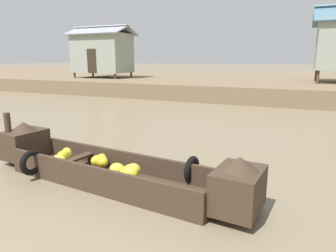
% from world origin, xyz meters
% --- Properties ---
extents(ground_plane, '(300.00, 300.00, 0.00)m').
position_xyz_m(ground_plane, '(0.00, 10.00, 0.00)').
color(ground_plane, '#7A6B51').
extents(riverbank_strip, '(160.00, 20.00, 0.93)m').
position_xyz_m(riverbank_strip, '(0.00, 26.27, 0.47)').
color(riverbank_strip, '#756047').
rests_on(riverbank_strip, ground).
extents(banana_boat, '(5.78, 1.49, 0.96)m').
position_xyz_m(banana_boat, '(0.75, 5.11, 0.33)').
color(banana_boat, '#3D2D21').
rests_on(banana_boat, ground).
extents(stilt_house_left, '(4.93, 3.21, 3.99)m').
position_xyz_m(stilt_house_left, '(-10.60, 20.68, 2.90)').
color(stilt_house_left, '#4C3826').
rests_on(stilt_house_left, riverbank_strip).
extents(mooring_post, '(0.14, 0.14, 1.20)m').
position_xyz_m(mooring_post, '(-1.94, 5.13, 0.60)').
color(mooring_post, '#423323').
rests_on(mooring_post, ground).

